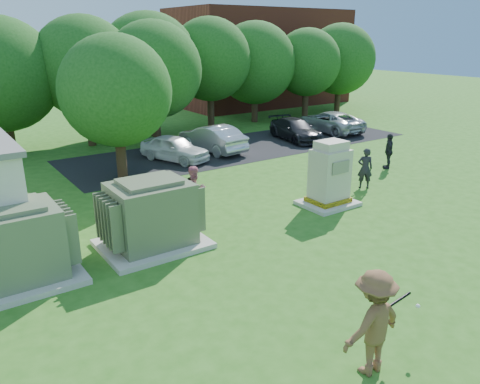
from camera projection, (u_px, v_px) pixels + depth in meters
ground at (329, 282)px, 11.92m from camera, size 120.00×120.00×0.00m
brick_building at (259, 58)px, 41.36m from camera, size 15.00×8.00×8.00m
parking_strip at (246, 146)px, 26.20m from camera, size 20.00×6.00×0.01m
transformer_left at (14, 247)px, 11.61m from camera, size 3.00×2.40×2.07m
transformer_right at (151, 216)px, 13.60m from camera, size 3.00×2.40×2.07m
generator_cabinet at (329, 178)px, 16.93m from camera, size 1.97×1.61×2.40m
picnic_table at (154, 183)px, 18.27m from camera, size 1.70×1.28×0.73m
batter at (373, 323)px, 8.46m from camera, size 1.33×0.77×2.06m
person_by_generator at (365, 168)px, 18.91m from camera, size 0.72×0.69×1.66m
person_at_picnic at (195, 191)px, 16.07m from camera, size 0.93×0.77×1.74m
person_walking_right at (389, 151)px, 21.72m from camera, size 0.96×0.97×1.64m
car_white at (175, 148)px, 23.11m from camera, size 2.73×3.99×1.26m
car_silver_a at (212, 138)px, 24.90m from camera, size 1.97×4.47×1.43m
car_dark at (296, 130)px, 27.62m from camera, size 2.45×4.48×1.23m
car_silver_b at (329, 122)px, 29.89m from camera, size 2.34×4.86×1.33m
batting_equipment at (398, 303)px, 8.63m from camera, size 1.46×0.24×0.57m
tree_row at (117, 69)px, 25.93m from camera, size 41.30×13.30×7.30m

